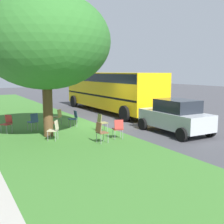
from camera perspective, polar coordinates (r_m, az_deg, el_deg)
ground at (r=15.79m, az=-1.84°, el=-2.53°), size 80.00×80.00×0.00m
grass_verge at (r=14.60m, az=-13.03°, el=-3.63°), size 48.00×6.00×0.01m
street_tree at (r=12.98m, az=-13.43°, el=13.86°), size 5.75×5.75×6.41m
chair_0 at (r=13.82m, az=-2.16°, el=-1.91°), size 0.43×0.44×0.88m
chair_1 at (r=15.79m, az=-11.00°, el=-0.77°), size 0.59×0.59×0.88m
chair_2 at (r=14.20m, az=-12.11°, el=-1.82°), size 0.50×0.50×0.88m
chair_3 at (r=11.60m, az=-2.30°, el=-3.88°), size 0.44×0.44×0.88m
chair_4 at (r=15.12m, az=-7.82°, el=-1.10°), size 0.44×0.44×0.88m
chair_5 at (r=12.29m, az=1.28°, el=-3.19°), size 0.51×0.51×0.88m
chair_6 at (r=14.58m, az=-15.80°, el=-1.68°), size 0.53×0.52×0.88m
chair_7 at (r=14.44m, az=-20.64°, el=-2.00°), size 0.58×0.59×0.88m
chair_8 at (r=12.30m, az=-11.72°, el=-3.35°), size 0.58×0.58×0.88m
parked_car at (r=13.70m, az=12.82°, el=-0.85°), size 3.70×1.92×1.65m
school_bus at (r=20.52m, az=-0.37°, el=4.92°), size 10.40×2.80×2.88m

